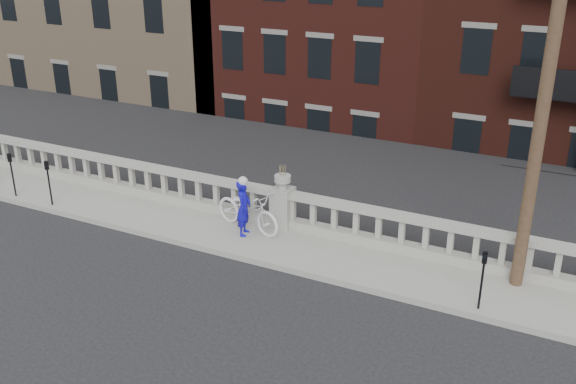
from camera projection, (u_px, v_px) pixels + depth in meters
name	position (u px, v px, depth m)	size (l,w,h in m)	color
ground	(202.00, 299.00, 14.39)	(120.00, 120.00, 0.00)	black
sidewalk	(266.00, 242.00, 16.83)	(32.00, 2.20, 0.15)	gray
balustrade	(283.00, 209.00, 17.40)	(28.00, 0.34, 1.03)	gray
planter_pedestal	(283.00, 203.00, 17.33)	(0.55, 0.55, 1.76)	gray
lower_level	(466.00, 37.00, 32.16)	(80.00, 44.00, 20.80)	#605E59
utility_pole	(550.00, 62.00, 12.78)	(1.60, 0.28, 10.00)	#422D1E
parking_meter_a	(12.00, 170.00, 19.21)	(0.10, 0.09, 1.36)	black
parking_meter_b	(48.00, 178.00, 18.58)	(0.10, 0.09, 1.36)	black
parking_meter_c	(483.00, 274.00, 13.43)	(0.10, 0.09, 1.36)	black
bicycle	(248.00, 210.00, 17.16)	(0.75, 2.16, 1.14)	white
cyclist	(244.00, 208.00, 16.81)	(0.56, 0.37, 1.53)	#120CB5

